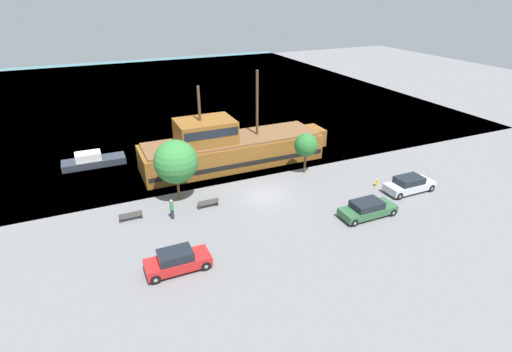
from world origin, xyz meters
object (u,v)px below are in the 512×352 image
object	(u,v)px
bench_promenade_east	(208,203)
pedestrian_walking_near	(172,209)
fire_hydrant	(377,182)
moored_boat_dockside	(93,160)
parked_car_curb_rear	(177,261)
parked_car_curb_front	(409,184)
bench_promenade_west	(131,216)
parked_car_curb_mid	(367,209)
pirate_ship	(229,148)

from	to	relation	value
bench_promenade_east	pedestrian_walking_near	bearing A→B (deg)	-170.26
fire_hydrant	moored_boat_dockside	bearing A→B (deg)	146.32
parked_car_curb_rear	parked_car_curb_front	bearing A→B (deg)	6.32
moored_boat_dockside	bench_promenade_west	size ratio (longest dim) A/B	3.49
parked_car_curb_mid	bench_promenade_east	xyz separation A→B (m)	(-11.87, 6.91, -0.28)
parked_car_curb_front	parked_car_curb_rear	world-z (taller)	parked_car_curb_rear
parked_car_curb_rear	bench_promenade_east	distance (m)	8.71
pirate_ship	pedestrian_walking_near	world-z (taller)	pirate_ship
moored_boat_dockside	bench_promenade_west	world-z (taller)	moored_boat_dockside
parked_car_curb_mid	fire_hydrant	xyz separation A→B (m)	(4.48, 4.22, -0.31)
moored_boat_dockside	parked_car_curb_mid	world-z (taller)	moored_boat_dockside
fire_hydrant	bench_promenade_east	size ratio (longest dim) A/B	0.42
parked_car_curb_rear	bench_promenade_west	bearing A→B (deg)	104.08
parked_car_curb_front	bench_promenade_west	bearing A→B (deg)	167.72
moored_boat_dockside	parked_car_curb_front	xyz separation A→B (m)	(27.00, -18.83, 0.20)
bench_promenade_west	parked_car_curb_rear	bearing A→B (deg)	-75.92
parked_car_curb_front	fire_hydrant	xyz separation A→B (m)	(-2.01, 2.18, -0.36)
parked_car_curb_rear	fire_hydrant	xyz separation A→B (m)	(20.91, 4.72, -0.37)
parked_car_curb_mid	bench_promenade_west	size ratio (longest dim) A/B	2.63
parked_car_curb_mid	bench_promenade_east	world-z (taller)	parked_car_curb_mid
bench_promenade_west	fire_hydrant	bearing A→B (deg)	-8.06
fire_hydrant	bench_promenade_east	bearing A→B (deg)	170.64
pedestrian_walking_near	moored_boat_dockside	bearing A→B (deg)	110.17
bench_promenade_east	parked_car_curb_mid	bearing A→B (deg)	-30.20
pirate_ship	moored_boat_dockside	distance (m)	15.00
moored_boat_dockside	parked_car_curb_front	distance (m)	32.92
parked_car_curb_mid	fire_hydrant	distance (m)	6.16
fire_hydrant	pedestrian_walking_near	bearing A→B (deg)	173.82
bench_promenade_east	bench_promenade_west	size ratio (longest dim) A/B	0.98
fire_hydrant	bench_promenade_west	size ratio (longest dim) A/B	0.41
parked_car_curb_front	pedestrian_walking_near	xyz separation A→B (m)	(-21.67, 4.31, 0.16)
moored_boat_dockside	parked_car_curb_mid	bearing A→B (deg)	-45.49
pirate_ship	moored_boat_dockside	size ratio (longest dim) A/B	3.20
moored_boat_dockside	parked_car_curb_rear	bearing A→B (deg)	-79.19
moored_boat_dockside	parked_car_curb_front	bearing A→B (deg)	-34.90
parked_car_curb_front	pedestrian_walking_near	bearing A→B (deg)	168.75
fire_hydrant	parked_car_curb_mid	bearing A→B (deg)	-136.74
parked_car_curb_front	fire_hydrant	distance (m)	2.99
bench_promenade_east	pirate_ship	bearing A→B (deg)	57.87
pirate_ship	pedestrian_walking_near	size ratio (longest dim) A/B	11.55
parked_car_curb_rear	bench_promenade_east	xyz separation A→B (m)	(4.56, 7.42, -0.33)
fire_hydrant	pirate_ship	bearing A→B (deg)	135.93
moored_boat_dockside	parked_car_curb_rear	size ratio (longest dim) A/B	1.48
moored_boat_dockside	bench_promenade_east	xyz separation A→B (m)	(8.64, -13.96, -0.13)
pirate_ship	parked_car_curb_mid	size ratio (longest dim) A/B	4.24
moored_boat_dockside	pedestrian_walking_near	distance (m)	15.48
parked_car_curb_mid	bench_promenade_west	distance (m)	19.88
parked_car_curb_rear	pirate_ship	bearing A→B (deg)	58.13
moored_boat_dockside	pedestrian_walking_near	size ratio (longest dim) A/B	3.61
parked_car_curb_front	fire_hydrant	world-z (taller)	parked_car_curb_front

